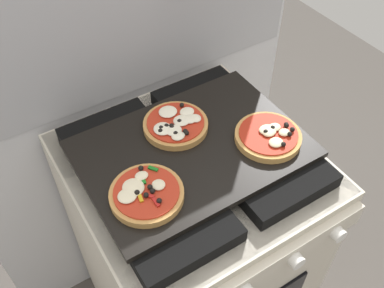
{
  "coord_description": "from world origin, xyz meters",
  "views": [
    {
      "loc": [
        -0.38,
        -0.61,
        1.69
      ],
      "look_at": [
        0.0,
        0.0,
        0.93
      ],
      "focal_mm": 40.52,
      "sensor_mm": 36.0,
      "label": 1
    }
  ],
  "objects_px": {
    "stove": "(192,246)",
    "pizza_left": "(146,193)",
    "baking_tray": "(192,149)",
    "pizza_right": "(269,136)",
    "pizza_center": "(175,125)"
  },
  "relations": [
    {
      "from": "stove",
      "to": "pizza_left",
      "type": "distance_m",
      "value": 0.51
    },
    {
      "from": "baking_tray",
      "to": "pizza_left",
      "type": "relative_size",
      "value": 3.29
    },
    {
      "from": "baking_tray",
      "to": "pizza_right",
      "type": "distance_m",
      "value": 0.19
    },
    {
      "from": "baking_tray",
      "to": "pizza_right",
      "type": "relative_size",
      "value": 3.29
    },
    {
      "from": "stove",
      "to": "pizza_right",
      "type": "height_order",
      "value": "pizza_right"
    },
    {
      "from": "stove",
      "to": "pizza_center",
      "type": "height_order",
      "value": "pizza_center"
    },
    {
      "from": "stove",
      "to": "pizza_center",
      "type": "distance_m",
      "value": 0.49
    },
    {
      "from": "stove",
      "to": "pizza_center",
      "type": "bearing_deg",
      "value": 92.06
    },
    {
      "from": "pizza_right",
      "to": "baking_tray",
      "type": "bearing_deg",
      "value": 155.63
    },
    {
      "from": "stove",
      "to": "pizza_left",
      "type": "xyz_separation_m",
      "value": [
        -0.17,
        -0.07,
        0.48
      ]
    },
    {
      "from": "baking_tray",
      "to": "pizza_left",
      "type": "distance_m",
      "value": 0.18
    },
    {
      "from": "stove",
      "to": "pizza_right",
      "type": "relative_size",
      "value": 5.48
    },
    {
      "from": "pizza_right",
      "to": "pizza_center",
      "type": "height_order",
      "value": "same"
    },
    {
      "from": "pizza_left",
      "to": "pizza_center",
      "type": "distance_m",
      "value": 0.22
    },
    {
      "from": "pizza_center",
      "to": "stove",
      "type": "bearing_deg",
      "value": -87.94
    }
  ]
}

